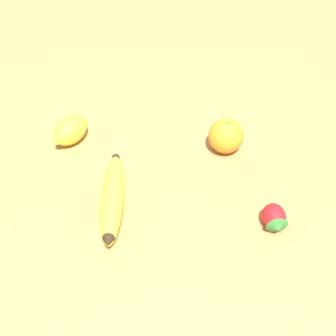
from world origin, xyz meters
name	(u,v)px	position (x,y,z in m)	size (l,w,h in m)	color
ground_plane	(146,223)	(0.00, 0.00, 0.00)	(3.00, 3.00, 0.00)	#A87A47
banana	(112,199)	(0.02, 0.07, 0.02)	(0.22, 0.10, 0.04)	yellow
orange	(226,136)	(0.23, -0.10, 0.04)	(0.07, 0.07, 0.07)	orange
strawberry	(275,219)	(0.05, -0.22, 0.02)	(0.07, 0.06, 0.04)	red
lemon	(70,130)	(0.17, 0.21, 0.03)	(0.10, 0.08, 0.06)	yellow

